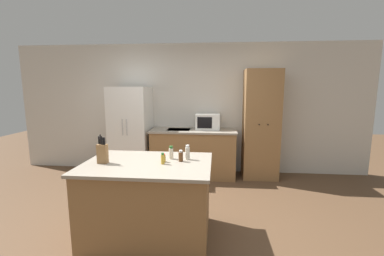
# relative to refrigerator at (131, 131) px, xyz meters

# --- Properties ---
(ground_plane) EXTENTS (14.00, 14.00, 0.00)m
(ground_plane) POSITION_rel_refrigerator_xyz_m (1.11, -1.95, -0.87)
(ground_plane) COLOR brown
(wall_back) EXTENTS (7.20, 0.06, 2.60)m
(wall_back) POSITION_rel_refrigerator_xyz_m (1.11, 0.38, 0.43)
(wall_back) COLOR beige
(wall_back) RESTS_ON ground_plane
(refrigerator) EXTENTS (0.73, 0.72, 1.75)m
(refrigerator) POSITION_rel_refrigerator_xyz_m (0.00, 0.00, 0.00)
(refrigerator) COLOR white
(refrigerator) RESTS_ON ground_plane
(back_counter) EXTENTS (1.65, 0.68, 0.92)m
(back_counter) POSITION_rel_refrigerator_xyz_m (1.24, 0.03, -0.41)
(back_counter) COLOR olive
(back_counter) RESTS_ON ground_plane
(pantry_cabinet) EXTENTS (0.65, 0.57, 2.07)m
(pantry_cabinet) POSITION_rel_refrigerator_xyz_m (2.52, 0.07, 0.16)
(pantry_cabinet) COLOR olive
(pantry_cabinet) RESTS_ON ground_plane
(kitchen_island) EXTENTS (1.44, 1.01, 0.90)m
(kitchen_island) POSITION_rel_refrigerator_xyz_m (0.90, -2.12, -0.42)
(kitchen_island) COLOR olive
(kitchen_island) RESTS_ON ground_plane
(microwave) EXTENTS (0.46, 0.40, 0.30)m
(microwave) POSITION_rel_refrigerator_xyz_m (1.51, 0.13, 0.20)
(microwave) COLOR white
(microwave) RESTS_ON back_counter
(knife_block) EXTENTS (0.11, 0.07, 0.32)m
(knife_block) POSITION_rel_refrigerator_xyz_m (0.41, -2.20, 0.15)
(knife_block) COLOR olive
(knife_block) RESTS_ON kitchen_island
(spice_bottle_tall_dark) EXTENTS (0.04, 0.04, 0.13)m
(spice_bottle_tall_dark) POSITION_rel_refrigerator_xyz_m (1.09, -2.17, 0.09)
(spice_bottle_tall_dark) COLOR gold
(spice_bottle_tall_dark) RESTS_ON kitchen_island
(spice_bottle_short_red) EXTENTS (0.05, 0.05, 0.17)m
(spice_bottle_short_red) POSITION_rel_refrigerator_xyz_m (1.34, -1.96, 0.11)
(spice_bottle_short_red) COLOR beige
(spice_bottle_short_red) RESTS_ON kitchen_island
(spice_bottle_amber_oil) EXTENTS (0.05, 0.05, 0.09)m
(spice_bottle_amber_oil) POSITION_rel_refrigerator_xyz_m (1.08, -2.08, 0.07)
(spice_bottle_amber_oil) COLOR gold
(spice_bottle_amber_oil) RESTS_ON kitchen_island
(spice_bottle_green_herb) EXTENTS (0.05, 0.05, 0.13)m
(spice_bottle_green_herb) POSITION_rel_refrigerator_xyz_m (1.27, -2.04, 0.09)
(spice_bottle_green_herb) COLOR #563319
(spice_bottle_green_herb) RESTS_ON kitchen_island
(spice_bottle_pale_salt) EXTENTS (0.05, 0.05, 0.16)m
(spice_bottle_pale_salt) POSITION_rel_refrigerator_xyz_m (1.15, -1.95, 0.10)
(spice_bottle_pale_salt) COLOR beige
(spice_bottle_pale_salt) RESTS_ON kitchen_island
(fire_extinguisher) EXTENTS (0.13, 0.13, 0.44)m
(fire_extinguisher) POSITION_rel_refrigerator_xyz_m (-0.51, -0.06, -0.68)
(fire_extinguisher) COLOR red
(fire_extinguisher) RESTS_ON ground_plane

